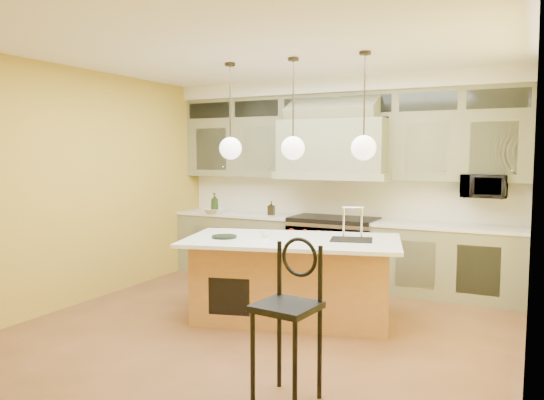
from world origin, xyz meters
The scene contains 18 objects.
floor centered at (0.00, 0.00, 0.00)m, with size 5.00×5.00×0.00m, color brown.
ceiling centered at (0.00, 0.00, 2.90)m, with size 5.00×5.00×0.00m, color white.
wall_back centered at (0.00, 2.50, 1.45)m, with size 5.00×5.00×0.00m, color #B29531.
wall_front centered at (0.00, -2.50, 1.45)m, with size 5.00×5.00×0.00m, color #B29531.
wall_left centered at (-2.50, 0.00, 1.45)m, with size 5.00×5.00×0.00m, color #B29531.
wall_right centered at (2.50, 0.00, 1.45)m, with size 5.00×5.00×0.00m, color #B29531.
back_cabinetry centered at (0.00, 2.23, 1.43)m, with size 5.00×0.77×2.90m.
range centered at (0.00, 2.14, 0.49)m, with size 1.20×0.74×0.96m.
kitchen_island centered at (0.12, 0.45, 0.47)m, with size 2.60×1.82×1.35m.
counter_stool centered at (0.90, -1.37, 0.70)m, with size 0.48×0.48×1.23m.
microwave centered at (1.95, 2.25, 1.45)m, with size 0.54×0.37×0.30m, color black.
oil_bottle_a centered at (-1.85, 1.92, 1.10)m, with size 0.12×0.12×0.32m, color #1B3314.
oil_bottle_b centered at (-1.00, 2.15, 1.04)m, with size 0.09×0.10×0.21m, color black.
fruit_bowl centered at (-1.86, 1.92, 0.98)m, with size 0.32×0.32×0.08m, color white.
cup centered at (-0.16, 0.31, 0.96)m, with size 0.09×0.09×0.09m, color silver.
pendant_left centered at (-0.68, 0.45, 1.95)m, with size 0.26×0.26×1.11m.
pendant_center centered at (0.12, 0.45, 1.95)m, with size 0.26×0.26×1.11m.
pendant_right centered at (0.92, 0.45, 1.95)m, with size 0.26×0.26×1.11m.
Camera 1 is at (2.51, -4.90, 1.87)m, focal length 35.00 mm.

